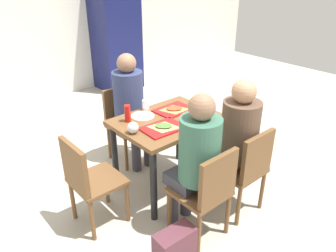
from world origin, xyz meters
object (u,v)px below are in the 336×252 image
Objects in this scene: chair_left_end at (88,178)px; person_in_red at (196,155)px; plastic_cup_b at (193,124)px; handbag at (175,246)px; tray_red_far at (174,110)px; chair_far_side at (124,119)px; pizza_slice_a at (164,126)px; foil_bundle at (133,128)px; person_in_brown_jacket at (236,136)px; paper_plate_near_edge at (194,121)px; chair_near_left at (208,190)px; pizza_slice_b at (174,109)px; chair_near_right at (246,167)px; condiment_bottle at (128,113)px; paper_plate_center at (143,116)px; soda_can at (198,101)px; person_far_side at (131,102)px; main_table at (168,130)px; tray_red_near at (163,128)px; drink_fridge at (116,34)px; plastic_cup_a at (146,105)px.

person_in_red is at bearing -44.03° from chair_left_end.
plastic_cup_b reaches higher than handbag.
chair_far_side is at bearing 104.84° from tray_red_far.
pizza_slice_a is 2.68× the size of foil_bundle.
paper_plate_near_edge is at bearing 103.34° from person_in_brown_jacket.
chair_near_left is at bearing -49.97° from chair_left_end.
handbag is (-0.75, -0.85, -0.63)m from pizza_slice_b.
plastic_cup_b is at bearing 116.32° from chair_near_right.
paper_plate_center is at bearing 0.00° from condiment_bottle.
chair_left_end is 6.80× the size of soda_can.
soda_can is (0.41, -0.59, 0.08)m from person_far_side.
main_table is 4.38× the size of paper_plate_near_edge.
person_in_brown_jacket reaches higher than foil_bundle.
tray_red_near is 0.98m from handbag.
tray_red_near is at bearing -24.15° from foil_bundle.
pizza_slice_a is 3.32m from drink_fridge.
person_in_brown_jacket is 12.40× the size of foil_bundle.
person_in_brown_jacket is at bearing -79.87° from chair_far_side.
person_far_side is at bearing 79.87° from chair_near_left.
tray_red_near and tray_red_far have the same top height.
tray_red_near is 2.25× the size of condiment_bottle.
soda_can is at bearing 43.74° from person_in_red.
chair_left_end is 3.09× the size of pizza_slice_a.
person_far_side is at bearing 100.21° from paper_plate_near_edge.
person_in_brown_jacket is at bearing -49.79° from pizza_slice_a.
drink_fridge reaches higher than chair_left_end.
person_in_red is 0.61m from foil_bundle.
plastic_cup_b reaches higher than chair_far_side.
chair_far_side is 0.63m from paper_plate_center.
foil_bundle is (-0.17, 0.59, 0.07)m from person_in_red.
handbag is at bearing -103.73° from foil_bundle.
chair_near_left and chair_left_end have the same top height.
person_in_brown_jacket reaches higher than paper_plate_center.
chair_near_right is 2.31× the size of tray_red_near.
drink_fridge is (1.12, 2.74, 0.20)m from tray_red_far.
main_table is at bearing 126.13° from paper_plate_near_edge.
drink_fridge is at bearing 65.74° from main_table.
condiment_bottle reaches higher than tray_red_near.
paper_plate_center is at bearing 112.25° from chair_near_right.
paper_plate_near_edge is (0.31, -0.07, -0.00)m from tray_red_near.
drink_fridge is at bearing 69.49° from paper_plate_near_edge.
paper_plate_center is at bearing -109.58° from person_far_side.
paper_plate_center reaches higher than handbag.
pizza_slice_a is 0.46m from plastic_cup_a.
pizza_slice_a is 0.98× the size of pizza_slice_b.
chair_near_left is 3.09× the size of pizza_slice_a.
handbag is (0.28, -0.76, -0.34)m from chair_left_end.
pizza_slice_b is at bearing 60.01° from person_in_red.
condiment_bottle reaches higher than tray_red_far.
person_in_brown_jacket is (0.00, 0.14, 0.25)m from chair_near_right.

